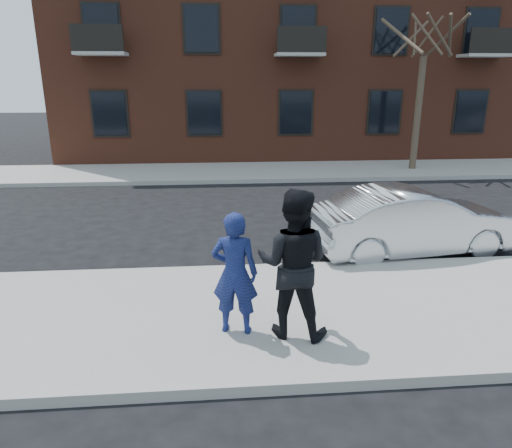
{
  "coord_description": "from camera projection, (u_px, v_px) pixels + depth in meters",
  "views": [
    {
      "loc": [
        -3.19,
        -6.36,
        3.45
      ],
      "look_at": [
        -2.62,
        0.4,
        1.32
      ],
      "focal_mm": 32.0,
      "sensor_mm": 36.0,
      "label": 1
    }
  ],
  "objects": [
    {
      "name": "ground",
      "position": [
        420.0,
        306.0,
        7.34
      ],
      "size": [
        100.0,
        100.0,
        0.0
      ],
      "primitive_type": "plane",
      "color": "black",
      "rests_on": "ground"
    },
    {
      "name": "far_curb",
      "position": [
        308.0,
        180.0,
        16.3
      ],
      "size": [
        50.0,
        0.1,
        0.15
      ],
      "primitive_type": "cube",
      "color": "#999691",
      "rests_on": "ground"
    },
    {
      "name": "near_sidewalk",
      "position": [
        427.0,
        309.0,
        7.08
      ],
      "size": [
        50.0,
        3.5,
        0.15
      ],
      "primitive_type": "cube",
      "color": "gray",
      "rests_on": "ground"
    },
    {
      "name": "far_sidewalk",
      "position": [
        299.0,
        171.0,
        18.01
      ],
      "size": [
        50.0,
        3.5,
        0.15
      ],
      "primitive_type": "cube",
      "color": "gray",
      "rests_on": "ground"
    },
    {
      "name": "man_hoodie",
      "position": [
        235.0,
        273.0,
        6.07
      ],
      "size": [
        0.69,
        0.56,
        1.71
      ],
      "rotation": [
        0.0,
        0.0,
        2.94
      ],
      "color": "navy",
      "rests_on": "near_sidewalk"
    },
    {
      "name": "man_peacoat",
      "position": [
        293.0,
        264.0,
        5.98
      ],
      "size": [
        1.18,
        1.04,
        2.03
      ],
      "rotation": [
        0.0,
        0.0,
        2.82
      ],
      "color": "black",
      "rests_on": "near_sidewalk"
    },
    {
      "name": "apartment_building",
      "position": [
        319.0,
        25.0,
        22.77
      ],
      "size": [
        24.3,
        10.3,
        12.3
      ],
      "color": "brown",
      "rests_on": "ground"
    },
    {
      "name": "street_tree",
      "position": [
        427.0,
        21.0,
        16.5
      ],
      "size": [
        3.6,
        3.6,
        6.8
      ],
      "color": "#332A1E",
      "rests_on": "far_sidewalk"
    },
    {
      "name": "silver_sedan",
      "position": [
        413.0,
        221.0,
        9.38
      ],
      "size": [
        4.38,
        1.99,
        1.39
      ],
      "primitive_type": "imported",
      "rotation": [
        0.0,
        0.0,
        1.7
      ],
      "color": "#B7BABF",
      "rests_on": "ground"
    },
    {
      "name": "near_curb",
      "position": [
        386.0,
        265.0,
        8.79
      ],
      "size": [
        50.0,
        0.1,
        0.15
      ],
      "primitive_type": "cube",
      "color": "#999691",
      "rests_on": "ground"
    }
  ]
}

